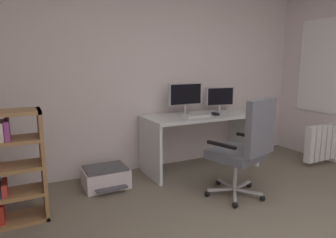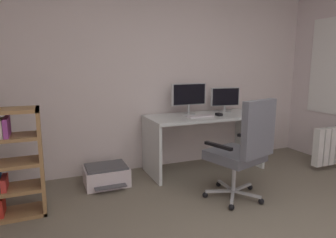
{
  "view_description": "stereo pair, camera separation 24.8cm",
  "coord_description": "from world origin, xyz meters",
  "views": [
    {
      "loc": [
        -1.56,
        -0.93,
        1.4
      ],
      "look_at": [
        -0.06,
        2.02,
        0.78
      ],
      "focal_mm": 31.69,
      "sensor_mm": 36.0,
      "label": 1
    },
    {
      "loc": [
        -1.33,
        -1.04,
        1.4
      ],
      "look_at": [
        -0.06,
        2.02,
        0.78
      ],
      "focal_mm": 31.69,
      "sensor_mm": 36.0,
      "label": 2
    }
  ],
  "objects": [
    {
      "name": "desk",
      "position": [
        0.59,
        2.32,
        0.55
      ],
      "size": [
        1.53,
        0.68,
        0.74
      ],
      "color": "silver",
      "rests_on": "ground"
    },
    {
      "name": "office_chair",
      "position": [
        0.48,
        1.33,
        0.57
      ],
      "size": [
        0.64,
        0.68,
        1.07
      ],
      "color": "#B7BABC",
      "rests_on": "ground"
    },
    {
      "name": "computer_mouse",
      "position": [
        0.74,
        2.21,
        0.76
      ],
      "size": [
        0.06,
        0.1,
        0.03
      ],
      "primitive_type": "cube",
      "rotation": [
        0.0,
        0.0,
        -0.02
      ],
      "color": "black",
      "rests_on": "desk"
    },
    {
      "name": "printer",
      "position": [
        -0.73,
        2.29,
        0.12
      ],
      "size": [
        0.5,
        0.48,
        0.23
      ],
      "color": "silver",
      "rests_on": "ground"
    },
    {
      "name": "wall_back",
      "position": [
        0.0,
        2.74,
        1.26
      ],
      "size": [
        4.89,
        0.1,
        2.52
      ],
      "primitive_type": "cube",
      "color": "silver",
      "rests_on": "ground"
    },
    {
      "name": "monitor_main",
      "position": [
        0.43,
        2.46,
        0.99
      ],
      "size": [
        0.5,
        0.18,
        0.41
      ],
      "color": "#B2B5B7",
      "rests_on": "desk"
    },
    {
      "name": "monitor_secondary",
      "position": [
        0.99,
        2.46,
        0.93
      ],
      "size": [
        0.43,
        0.18,
        0.34
      ],
      "color": "#B2B5B7",
      "rests_on": "desk"
    },
    {
      "name": "keyboard",
      "position": [
        0.47,
        2.22,
        0.75
      ],
      "size": [
        0.34,
        0.14,
        0.02
      ],
      "primitive_type": "cube",
      "rotation": [
        0.0,
        0.0,
        0.04
      ],
      "color": "silver",
      "rests_on": "desk"
    }
  ]
}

